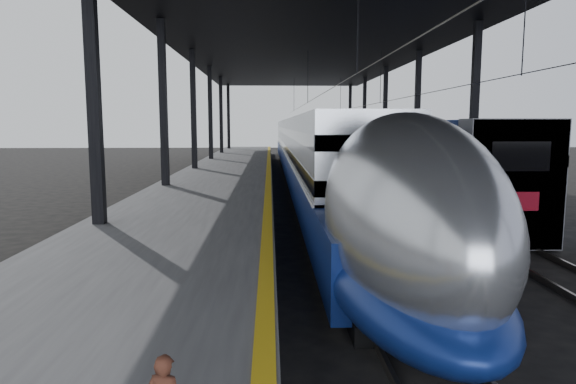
{
  "coord_description": "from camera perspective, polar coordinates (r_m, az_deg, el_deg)",
  "views": [
    {
      "loc": [
        -0.62,
        -10.55,
        3.98
      ],
      "look_at": [
        -0.08,
        4.5,
        2.0
      ],
      "focal_mm": 32.0,
      "sensor_mm": 36.0,
      "label": 1
    }
  ],
  "objects": [
    {
      "name": "platform",
      "position": [
        30.88,
        -7.38,
        0.95
      ],
      "size": [
        6.0,
        80.0,
        1.0
      ],
      "primitive_type": "cube",
      "color": "#4C4C4F",
      "rests_on": "ground"
    },
    {
      "name": "second_train",
      "position": [
        43.33,
        8.12,
        4.94
      ],
      "size": [
        3.03,
        56.05,
        4.17
      ],
      "color": "navy",
      "rests_on": "ground"
    },
    {
      "name": "yellow_strip",
      "position": [
        30.69,
        -2.18,
        1.92
      ],
      "size": [
        0.3,
        80.0,
        0.01
      ],
      "primitive_type": "cube",
      "color": "gold",
      "rests_on": "platform"
    },
    {
      "name": "rails",
      "position": [
        31.22,
        7.41,
        0.25
      ],
      "size": [
        6.52,
        80.0,
        0.16
      ],
      "color": "slate",
      "rests_on": "ground"
    },
    {
      "name": "tgv_train",
      "position": [
        37.59,
        1.96,
        4.53
      ],
      "size": [
        3.05,
        65.2,
        4.38
      ],
      "color": "#B2B5B9",
      "rests_on": "ground"
    },
    {
      "name": "canopy",
      "position": [
        31.08,
        2.76,
        16.99
      ],
      "size": [
        18.0,
        75.0,
        9.47
      ],
      "color": "black",
      "rests_on": "ground"
    },
    {
      "name": "ground",
      "position": [
        11.29,
        1.26,
        -13.15
      ],
      "size": [
        160.0,
        160.0,
        0.0
      ],
      "primitive_type": "plane",
      "color": "black",
      "rests_on": "ground"
    }
  ]
}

